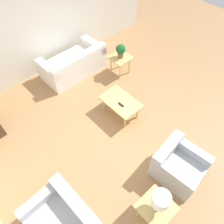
# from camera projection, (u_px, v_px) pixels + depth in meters

# --- Properties ---
(ground_plane) EXTENTS (14.00, 14.00, 0.00)m
(ground_plane) POSITION_uv_depth(u_px,v_px,m) (122.00, 127.00, 5.12)
(ground_plane) COLOR #A87A4C
(wall_right) EXTENTS (0.12, 7.20, 2.70)m
(wall_right) POSITION_uv_depth(u_px,v_px,m) (40.00, 22.00, 5.48)
(wall_right) COLOR silver
(wall_right) RESTS_ON ground_plane
(sofa) EXTENTS (0.94, 1.77, 0.74)m
(sofa) POSITION_uv_depth(u_px,v_px,m) (74.00, 64.00, 6.11)
(sofa) COLOR white
(sofa) RESTS_ON ground_plane
(armchair) EXTENTS (0.94, 0.89, 0.71)m
(armchair) POSITION_uv_depth(u_px,v_px,m) (178.00, 165.00, 4.20)
(armchair) COLOR #A8ADB2
(armchair) RESTS_ON ground_plane
(loveseat) EXTENTS (1.16, 0.91, 0.71)m
(loveseat) POSITION_uv_depth(u_px,v_px,m) (64.00, 222.00, 3.58)
(loveseat) COLOR #A8ADB2
(loveseat) RESTS_ON ground_plane
(coffee_table) EXTENTS (0.93, 0.60, 0.45)m
(coffee_table) POSITION_uv_depth(u_px,v_px,m) (121.00, 103.00, 5.07)
(coffee_table) COLOR tan
(coffee_table) RESTS_ON ground_plane
(side_table_plant) EXTENTS (0.54, 0.54, 0.54)m
(side_table_plant) POSITION_uv_depth(u_px,v_px,m) (120.00, 60.00, 5.97)
(side_table_plant) COLOR tan
(side_table_plant) RESTS_ON ground_plane
(side_table_lamp) EXTENTS (0.54, 0.54, 0.54)m
(side_table_lamp) POSITION_uv_depth(u_px,v_px,m) (156.00, 208.00, 3.54)
(side_table_lamp) COLOR tan
(side_table_lamp) RESTS_ON ground_plane
(potted_plant) EXTENTS (0.26, 0.26, 0.38)m
(potted_plant) POSITION_uv_depth(u_px,v_px,m) (121.00, 50.00, 5.73)
(potted_plant) COLOR brown
(potted_plant) RESTS_ON side_table_plant
(table_lamp) EXTENTS (0.28, 0.28, 0.49)m
(table_lamp) POSITION_uv_depth(u_px,v_px,m) (160.00, 201.00, 3.22)
(table_lamp) COLOR #997F4C
(table_lamp) RESTS_ON side_table_lamp
(remote_control) EXTENTS (0.16, 0.04, 0.02)m
(remote_control) POSITION_uv_depth(u_px,v_px,m) (121.00, 105.00, 4.94)
(remote_control) COLOR black
(remote_control) RESTS_ON coffee_table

